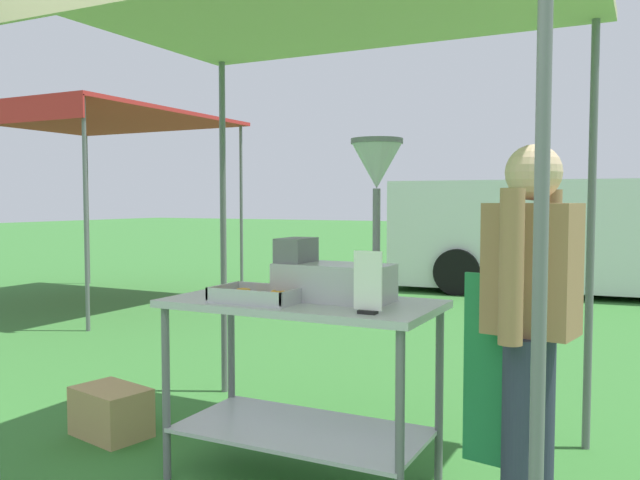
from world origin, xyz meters
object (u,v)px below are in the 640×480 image
donut_tray (259,297)px  supply_crate (111,412)px  stall_canopy (311,11)px  neighbour_tent (82,122)px  donut_fryer (343,247)px  menu_sign (368,287)px  vendor (529,323)px  van_white (584,235)px  donut_cart (302,350)px

donut_tray → supply_crate: 1.40m
stall_canopy → neighbour_tent: (-5.35, 3.61, 0.14)m
donut_fryer → supply_crate: bearing=-179.3°
donut_tray → neighbour_tent: bearing=143.5°
donut_tray → donut_fryer: 0.47m
menu_sign → donut_tray: bearing=172.3°
vendor → neighbour_tent: bearing=149.3°
menu_sign → vendor: 0.67m
donut_fryer → van_white: bearing=86.7°
supply_crate → neighbour_tent: neighbour_tent is taller
stall_canopy → donut_fryer: size_ratio=3.42×
supply_crate → neighbour_tent: (-4.05, 3.67, 2.31)m
stall_canopy → donut_cart: bearing=-90.0°
menu_sign → vendor: size_ratio=0.17×
stall_canopy → van_white: 7.88m
donut_fryer → vendor: 0.96m
menu_sign → vendor: bearing=8.0°
menu_sign → supply_crate: (-1.74, 0.26, -0.88)m
donut_cart → donut_tray: donut_tray is taller
van_white → neighbour_tent: (-5.99, -4.11, 1.57)m
donut_tray → menu_sign: 0.61m
donut_tray → donut_fryer: (0.35, 0.19, 0.24)m
donut_tray → vendor: 1.26m
donut_fryer → van_white: 7.78m
donut_tray → stall_canopy: bearing=55.3°
stall_canopy → donut_fryer: bearing=-11.4°
donut_tray → menu_sign: bearing=-7.7°
donut_fryer → neighbour_tent: 6.76m
stall_canopy → van_white: size_ratio=0.46×
stall_canopy → van_white: (0.64, 7.72, -1.44)m
donut_fryer → vendor: (0.90, -0.18, -0.26)m
donut_cart → donut_tray: 0.34m
neighbour_tent → donut_tray: bearing=-36.5°
neighbour_tent → van_white: bearing=34.4°
donut_tray → van_white: van_white is taller
donut_fryer → donut_tray: bearing=-151.3°
donut_cart → menu_sign: 0.61m
neighbour_tent → stall_canopy: bearing=-34.0°
donut_cart → vendor: (1.09, -0.12, 0.25)m
stall_canopy → donut_cart: stall_canopy is taller
donut_tray → menu_sign: size_ratio=1.54×
stall_canopy → vendor: 1.80m
menu_sign → supply_crate: menu_sign is taller
menu_sign → donut_fryer: bearing=131.7°
van_white → donut_fryer: bearing=-93.3°
donut_tray → menu_sign: menu_sign is taller
donut_cart → neighbour_tent: neighbour_tent is taller
stall_canopy → van_white: stall_canopy is taller
donut_tray → vendor: vendor is taller
supply_crate → neighbour_tent: 5.93m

